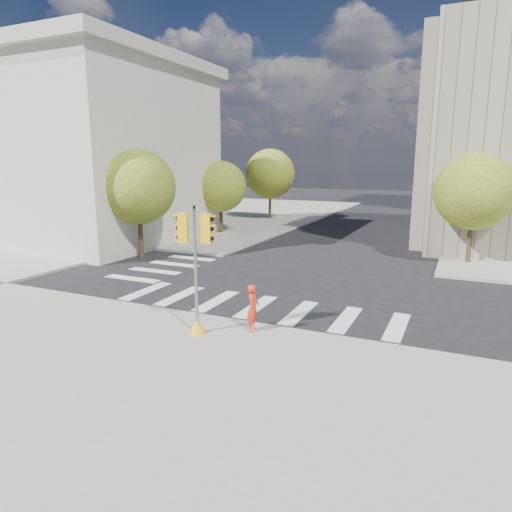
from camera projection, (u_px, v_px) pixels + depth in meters
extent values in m
plane|color=black|center=(277.00, 294.00, 19.82)|extent=(160.00, 160.00, 0.00)
cube|color=gray|center=(90.00, 420.00, 10.01)|extent=(30.00, 14.00, 0.15)
cube|color=gray|center=(199.00, 213.00, 51.12)|extent=(28.00, 40.00, 0.15)
cube|color=gray|center=(505.00, 140.00, 28.10)|extent=(8.00, 8.00, 14.00)
cube|color=beige|center=(69.00, 157.00, 33.90)|extent=(18.00, 14.00, 12.00)
cube|color=#B2AD9E|center=(62.00, 67.00, 32.63)|extent=(19.00, 15.00, 0.80)
cylinder|color=#382616|center=(141.00, 237.00, 27.42)|extent=(0.28, 0.28, 2.45)
sphere|color=#31621C|center=(138.00, 187.00, 26.82)|extent=(4.40, 4.40, 4.40)
cylinder|color=#382616|center=(221.00, 220.00, 36.36)|extent=(0.28, 0.28, 2.17)
sphere|color=#31621C|center=(221.00, 186.00, 35.82)|extent=(4.00, 4.00, 4.00)
cylinder|color=#382616|center=(270.00, 207.00, 45.22)|extent=(0.28, 0.28, 2.62)
sphere|color=#31621C|center=(270.00, 174.00, 44.57)|extent=(4.80, 4.80, 4.80)
cylinder|color=#382616|center=(469.00, 243.00, 25.43)|extent=(0.28, 0.28, 2.38)
sphere|color=#31621C|center=(474.00, 192.00, 24.85)|extent=(4.20, 4.20, 4.20)
cylinder|color=#382616|center=(469.00, 219.00, 36.10)|extent=(0.28, 0.28, 2.52)
sphere|color=#31621C|center=(473.00, 179.00, 35.48)|extent=(4.60, 4.60, 4.60)
cylinder|color=#382616|center=(469.00, 207.00, 46.81)|extent=(0.28, 0.28, 2.27)
sphere|color=#31621C|center=(472.00, 180.00, 46.26)|extent=(4.00, 4.00, 4.00)
cylinder|color=black|center=(483.00, 187.00, 28.19)|extent=(0.12, 0.12, 8.00)
cube|color=black|center=(489.00, 120.00, 27.39)|extent=(0.35, 0.18, 0.22)
cylinder|color=black|center=(478.00, 179.00, 40.66)|extent=(0.12, 0.12, 8.00)
cube|color=black|center=(483.00, 133.00, 39.86)|extent=(0.35, 0.18, 0.22)
cone|color=#FFB90D|center=(197.00, 326.00, 14.85)|extent=(0.56, 0.56, 0.50)
cylinder|color=gray|center=(196.00, 273.00, 14.49)|extent=(0.11, 0.11, 4.05)
cylinder|color=black|center=(194.00, 207.00, 14.07)|extent=(0.07, 0.07, 0.12)
cylinder|color=gray|center=(195.00, 228.00, 14.20)|extent=(0.89, 0.26, 0.06)
cube|color=#FFB90D|center=(183.00, 228.00, 14.28)|extent=(0.34, 0.28, 0.95)
cube|color=#FFB90D|center=(206.00, 229.00, 14.13)|extent=(0.34, 0.28, 0.95)
imported|color=red|center=(253.00, 308.00, 14.96)|extent=(0.45, 0.62, 1.57)
cube|color=silver|center=(80.00, 246.00, 29.03)|extent=(5.78, 2.41, 0.50)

